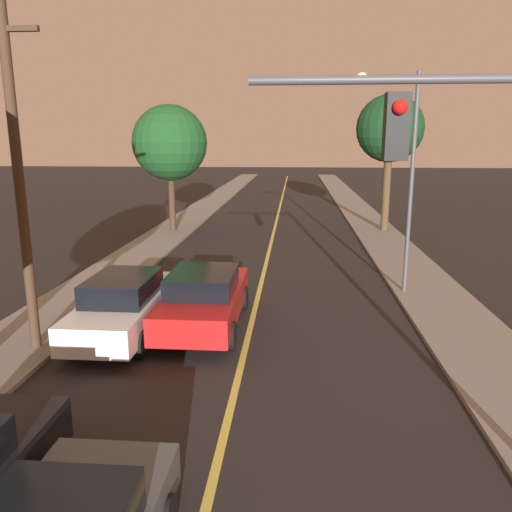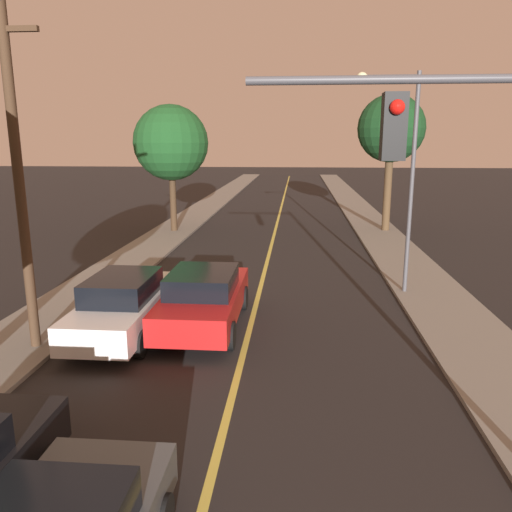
{
  "view_description": "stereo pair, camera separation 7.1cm",
  "coord_description": "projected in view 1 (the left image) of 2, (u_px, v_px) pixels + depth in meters",
  "views": [
    {
      "loc": [
        1.19,
        -1.22,
        5.11
      ],
      "look_at": [
        0.0,
        13.92,
        1.6
      ],
      "focal_mm": 35.0,
      "sensor_mm": 36.0,
      "label": 1
    },
    {
      "loc": [
        1.26,
        -1.22,
        5.11
      ],
      "look_at": [
        0.0,
        13.92,
        1.6
      ],
      "focal_mm": 35.0,
      "sensor_mm": 36.0,
      "label": 2
    }
  ],
  "objects": [
    {
      "name": "sidewalk_right",
      "position": [
        358.0,
        211.0,
        36.94
      ],
      "size": [
        2.5,
        80.0,
        0.12
      ],
      "color": "gray",
      "rests_on": "ground"
    },
    {
      "name": "road_surface",
      "position": [
        279.0,
        211.0,
        37.39
      ],
      "size": [
        9.21,
        80.0,
        0.01
      ],
      "color": "black",
      "rests_on": "ground"
    },
    {
      "name": "utility_pole_left",
      "position": [
        19.0,
        178.0,
        11.54
      ],
      "size": [
        1.6,
        0.24,
        7.96
      ],
      "color": "#422D1E",
      "rests_on": "ground"
    },
    {
      "name": "car_outer_lane_second",
      "position": [
        126.0,
        304.0,
        13.42
      ],
      "size": [
        1.92,
        5.09,
        1.65
      ],
      "color": "white",
      "rests_on": "ground"
    },
    {
      "name": "car_near_lane_second",
      "position": [
        204.0,
        298.0,
        13.88
      ],
      "size": [
        2.09,
        4.98,
        1.65
      ],
      "color": "red",
      "rests_on": "ground"
    },
    {
      "name": "tree_left_far",
      "position": [
        170.0,
        143.0,
        27.43
      ],
      "size": [
        4.12,
        4.12,
        6.96
      ],
      "color": "#3D2B1C",
      "rests_on": "ground"
    },
    {
      "name": "sidewalk_left",
      "position": [
        202.0,
        209.0,
        37.83
      ],
      "size": [
        2.5,
        80.0,
        0.12
      ],
      "color": "gray",
      "rests_on": "ground"
    },
    {
      "name": "streetlamp_right",
      "position": [
        398.0,
        154.0,
        16.03
      ],
      "size": [
        2.0,
        0.36,
        7.11
      ],
      "color": "#47474C",
      "rests_on": "ground"
    },
    {
      "name": "tree_right_near",
      "position": [
        390.0,
        129.0,
        27.45
      ],
      "size": [
        3.69,
        3.69,
        7.52
      ],
      "color": "#4C3823",
      "rests_on": "ground"
    },
    {
      "name": "traffic_signal_mast",
      "position": [
        496.0,
        208.0,
        6.9
      ],
      "size": [
        4.56,
        0.42,
        6.04
      ],
      "color": "#47474C",
      "rests_on": "ground"
    }
  ]
}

